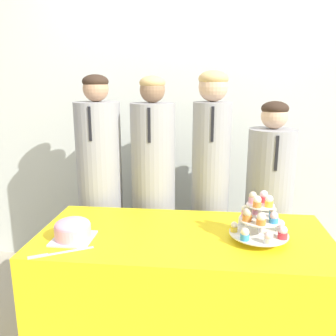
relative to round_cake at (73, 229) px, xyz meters
The scene contains 9 objects.
wall_back 1.46m from the round_cake, 65.45° to the left, with size 9.00×0.06×2.70m.
table 0.72m from the round_cake, 12.83° to the left, with size 1.56×0.72×0.74m.
round_cake is the anchor object (origin of this frame).
cake_knife 0.19m from the round_cake, 105.19° to the right, with size 0.28×0.16×0.01m.
cupcake_stand 0.96m from the round_cake, ahead, with size 0.30×0.30×0.26m.
student_0 0.72m from the round_cake, 95.47° to the left, with size 0.31×0.32×1.59m.
student_1 0.79m from the round_cake, 66.48° to the left, with size 0.30×0.31×1.58m.
student_2 1.01m from the round_cake, 45.45° to the left, with size 0.26×0.26×1.61m.
student_3 1.33m from the round_cake, 33.08° to the left, with size 0.31×0.32×1.42m.
Camera 1 is at (0.11, -1.40, 1.54)m, focal length 38.00 mm.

